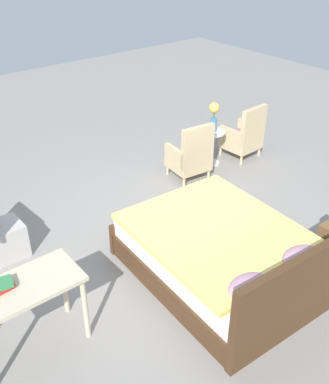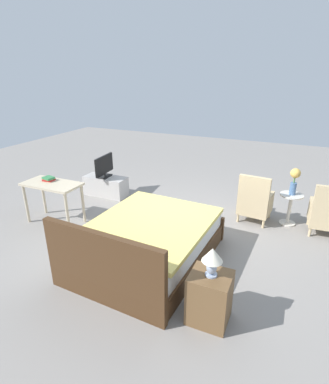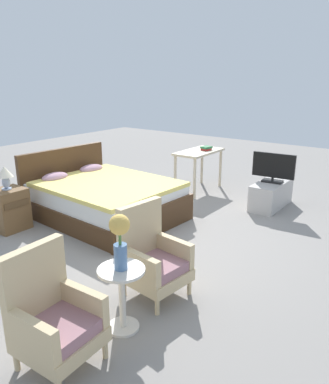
# 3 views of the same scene
# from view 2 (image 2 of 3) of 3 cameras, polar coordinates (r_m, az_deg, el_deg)

# --- Properties ---
(ground_plane) EXTENTS (16.00, 16.00, 0.00)m
(ground_plane) POSITION_cam_2_polar(r_m,az_deg,el_deg) (5.35, 1.77, -6.92)
(ground_plane) COLOR gray
(bed) EXTENTS (1.75, 2.22, 0.96)m
(bed) POSITION_cam_2_polar(r_m,az_deg,el_deg) (4.36, -3.47, -9.70)
(bed) COLOR #472D19
(bed) RESTS_ON ground_plane
(armchair_by_window_left) EXTENTS (0.57, 0.57, 0.92)m
(armchair_by_window_left) POSITION_cam_2_polar(r_m,az_deg,el_deg) (5.69, 28.62, -3.72)
(armchair_by_window_left) COLOR #CCB284
(armchair_by_window_left) RESTS_ON ground_plane
(armchair_by_window_right) EXTENTS (0.60, 0.60, 0.92)m
(armchair_by_window_right) POSITION_cam_2_polar(r_m,az_deg,el_deg) (5.68, 16.80, -1.92)
(armchair_by_window_right) COLOR #CCB284
(armchair_by_window_right) RESTS_ON ground_plane
(side_table) EXTENTS (0.40, 0.40, 0.58)m
(side_table) POSITION_cam_2_polar(r_m,az_deg,el_deg) (5.80, 22.79, -2.39)
(side_table) COLOR beige
(side_table) RESTS_ON ground_plane
(flower_vase) EXTENTS (0.17, 0.17, 0.48)m
(flower_vase) POSITION_cam_2_polar(r_m,az_deg,el_deg) (5.62, 23.53, 2.34)
(flower_vase) COLOR #4C709E
(flower_vase) RESTS_ON side_table
(nightstand) EXTENTS (0.44, 0.41, 0.59)m
(nightstand) POSITION_cam_2_polar(r_m,az_deg,el_deg) (3.49, 8.56, -19.25)
(nightstand) COLOR brown
(nightstand) RESTS_ON ground_plane
(table_lamp) EXTENTS (0.22, 0.22, 0.33)m
(table_lamp) POSITION_cam_2_polar(r_m,az_deg,el_deg) (3.18, 9.08, -12.31)
(table_lamp) COLOR #9EADC6
(table_lamp) RESTS_ON nightstand
(tv_stand) EXTENTS (0.96, 0.40, 0.43)m
(tv_stand) POSITION_cam_2_polar(r_m,az_deg,el_deg) (6.81, -11.12, 1.14)
(tv_stand) COLOR #B7B2AD
(tv_stand) RESTS_ON ground_plane
(tv_flatscreen) EXTENTS (0.23, 0.69, 0.48)m
(tv_flatscreen) POSITION_cam_2_polar(r_m,az_deg,el_deg) (6.66, -11.42, 4.83)
(tv_flatscreen) COLOR black
(tv_flatscreen) RESTS_ON tv_stand
(vanity_desk) EXTENTS (1.04, 0.52, 0.76)m
(vanity_desk) POSITION_cam_2_polar(r_m,az_deg,el_deg) (5.66, -20.57, 0.51)
(vanity_desk) COLOR beige
(vanity_desk) RESTS_ON ground_plane
(book_stack) EXTENTS (0.21, 0.18, 0.07)m
(book_stack) POSITION_cam_2_polar(r_m,az_deg,el_deg) (5.75, -21.21, 2.36)
(book_stack) COLOR #AD2823
(book_stack) RESTS_ON vanity_desk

